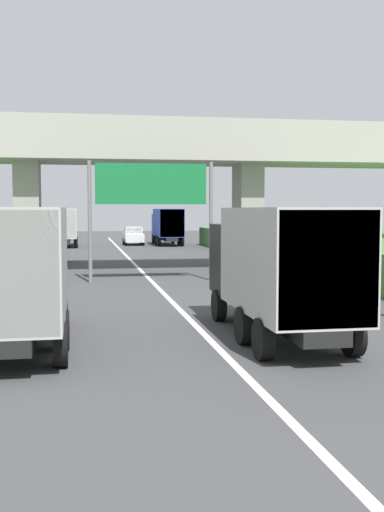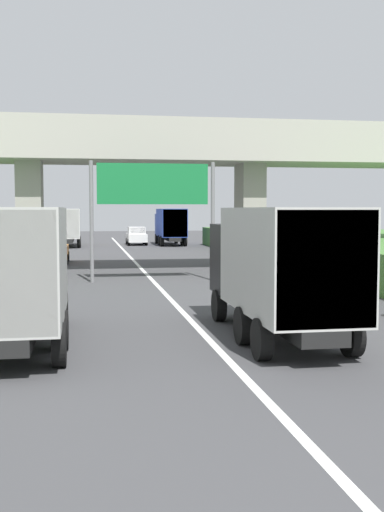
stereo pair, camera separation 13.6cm
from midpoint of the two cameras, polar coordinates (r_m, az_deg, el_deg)
name	(u,v)px [view 2 (the right image)]	position (r m, az deg, el deg)	size (l,w,h in m)	color
lane_centre_stripe	(158,286)	(27.87, -2.93, -2.76)	(0.20, 97.04, 0.01)	white
overpass_bridge	(143,158)	(34.86, -4.35, 8.80)	(40.00, 4.80, 8.13)	#ADA89E
overhead_highway_sign	(153,192)	(29.66, -3.41, 5.76)	(5.88, 0.18, 5.63)	slate
truck_yellow	(67,225)	(58.60, -11.14, 2.73)	(2.44, 7.30, 3.44)	black
truck_blue	(170,225)	(60.16, -1.92, 2.85)	(2.44, 7.30, 3.44)	black
truck_black	(278,265)	(16.65, 7.99, -0.84)	(2.44, 7.30, 3.44)	black
truck_silver	(18,269)	(16.13, -15.24, -1.12)	(2.44, 7.30, 3.44)	black
car_white	(136,236)	(60.54, -4.97, 1.82)	(1.86, 4.10, 1.72)	silver
car_orange	(54,250)	(40.73, -12.28, 0.57)	(1.86, 4.10, 1.72)	orange
construction_barrel_4	(342,285)	(25.20, 13.54, -2.57)	(0.57, 0.57, 0.90)	orange
construction_barrel_5	(297,273)	(29.78, 9.60, -1.48)	(0.57, 0.57, 0.90)	orange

